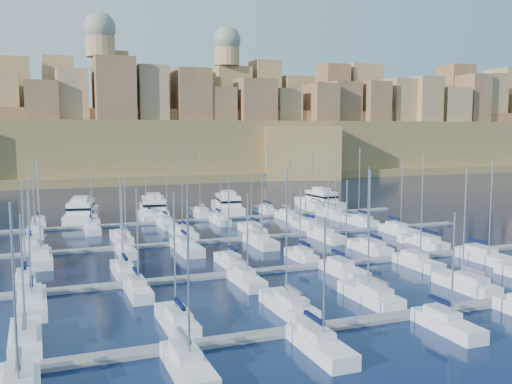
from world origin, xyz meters
name	(u,v)px	position (x,y,z in m)	size (l,w,h in m)	color
ground	(278,250)	(0.00, 0.00, 0.00)	(600.00, 600.00, 0.00)	black
pontoon_near	(411,314)	(0.00, -34.00, 0.20)	(84.00, 2.00, 0.40)	slate
pontoon_mid_near	(313,266)	(0.00, -12.00, 0.20)	(84.00, 2.00, 0.40)	slate
pontoon_mid_far	(255,238)	(0.00, 10.00, 0.20)	(84.00, 2.00, 0.40)	slate
pontoon_far	(217,219)	(0.00, 32.00, 0.20)	(84.00, 2.00, 0.40)	slate
sailboat_0	(26,339)	(-36.58, -28.64, 0.73)	(2.69, 8.95, 11.97)	white
sailboat_1	(177,321)	(-23.11, -28.75, 0.73)	(2.61, 8.71, 13.30)	white
sailboat_2	(288,305)	(-11.20, -28.39, 0.76)	(2.84, 9.46, 15.22)	white
sailboat_3	(371,295)	(-1.23, -28.35, 0.75)	(2.86, 9.53, 14.89)	white
sailboat_4	(466,284)	(11.80, -28.48, 0.75)	(2.78, 9.28, 14.67)	white
sailboat_7	(188,366)	(-24.77, -39.30, 0.74)	(2.65, 8.82, 13.99)	white
sailboat_8	(320,345)	(-13.19, -39.24, 0.72)	(2.61, 8.71, 12.11)	white
sailboat_9	(447,324)	(0.40, -38.93, 0.72)	(2.42, 8.08, 11.75)	white
sailboat_12	(26,279)	(-36.79, -7.22, 0.73)	(2.33, 7.76, 13.02)	white
sailboat_13	(124,270)	(-24.94, -6.93, 0.72)	(2.50, 8.35, 12.37)	white
sailboat_14	(230,261)	(-10.41, -7.17, 0.73)	(2.36, 7.86, 13.05)	white
sailboat_15	(301,255)	(0.43, -7.45, 0.70)	(2.19, 7.30, 10.74)	white
sailboat_16	(369,247)	(12.60, -6.40, 0.74)	(2.83, 9.44, 13.44)	white
sailboat_17	(423,242)	(22.86, -6.19, 0.76)	(2.96, 9.86, 15.23)	white
sailboat_18	(32,303)	(-36.05, -17.71, 0.74)	(2.90, 9.66, 12.96)	white
sailboat_19	(138,290)	(-24.79, -16.74, 0.72)	(2.30, 7.68, 12.76)	white
sailboat_20	(246,279)	(-11.65, -16.94, 0.71)	(2.43, 8.10, 11.59)	white
sailboat_21	(343,270)	(1.71, -17.33, 0.73)	(2.67, 8.89, 12.86)	white
sailboat_22	(418,262)	(13.48, -17.18, 0.73)	(2.57, 8.58, 12.40)	white
sailboat_23	(485,257)	(24.58, -17.99, 0.76)	(3.07, 10.22, 14.84)	white
sailboat_24	(31,245)	(-36.26, 15.04, 0.73)	(2.49, 8.30, 13.55)	white
sailboat_25	(121,238)	(-22.04, 15.59, 0.74)	(2.83, 9.42, 13.39)	white
sailboat_26	(183,233)	(-11.27, 15.89, 0.77)	(3.01, 10.02, 16.54)	white
sailboat_27	(252,229)	(1.46, 15.25, 0.73)	(2.62, 8.72, 12.86)	white
sailboat_28	(307,225)	(12.57, 15.30, 0.73)	(2.65, 8.83, 12.89)	white
sailboat_29	(360,221)	(24.60, 15.76, 0.76)	(2.93, 9.76, 15.67)	white
sailboat_30	(41,258)	(-34.87, 4.21, 0.76)	(2.95, 9.83, 15.00)	white
sailboat_31	(126,250)	(-22.91, 5.18, 0.71)	(2.35, 7.84, 11.84)	white
sailboat_32	(187,247)	(-13.70, 4.05, 0.76)	(3.04, 10.15, 15.04)	white
sailboat_33	(260,241)	(-1.28, 4.37, 0.75)	(2.85, 9.49, 14.44)	white
sailboat_34	(326,236)	(10.90, 4.48, 0.75)	(2.78, 9.27, 14.44)	white
sailboat_35	(399,230)	(25.73, 4.49, 0.74)	(2.78, 9.26, 13.45)	white
sailboat_36	(39,223)	(-34.92, 37.15, 0.73)	(2.56, 8.52, 13.08)	white
sailboat_37	(92,220)	(-24.87, 36.96, 0.72)	(2.44, 8.13, 12.15)	white
sailboat_38	(147,216)	(-13.61, 37.85, 0.76)	(2.99, 9.95, 15.09)	white
sailboat_39	(201,213)	(-1.92, 37.77, 0.75)	(2.94, 9.79, 14.58)	white
sailboat_40	(265,210)	(12.92, 37.17, 0.73)	(2.57, 8.57, 13.46)	white
sailboat_41	(313,207)	(25.07, 37.34, 0.74)	(2.67, 8.91, 13.63)	white
sailboat_42	(35,232)	(-35.60, 26.62, 0.75)	(2.70, 8.99, 14.31)	white
sailboat_43	(92,228)	(-25.81, 26.92, 0.74)	(2.51, 8.38, 13.79)	white
sailboat_44	(167,224)	(-11.85, 26.97, 0.73)	(2.48, 8.28, 13.26)	white
sailboat_45	(220,220)	(-0.91, 27.24, 0.70)	(2.31, 7.71, 10.77)	white
sailboat_46	(289,217)	(13.96, 26.59, 0.73)	(2.72, 9.05, 13.00)	white
sailboat_47	(334,214)	(24.19, 25.77, 0.77)	(3.22, 10.72, 15.68)	white
motor_yacht_a	(81,212)	(-26.49, 42.29, 1.73)	(8.76, 18.98, 5.25)	white
motor_yacht_b	(153,208)	(-11.30, 42.53, 1.73)	(8.34, 19.41, 5.25)	white
motor_yacht_c	(228,205)	(5.53, 41.70, 1.73)	(7.70, 17.65, 5.25)	white
motor_yacht_d	(320,200)	(28.88, 41.04, 1.73)	(6.00, 16.04, 5.25)	white
fortified_city	(126,139)	(-0.19, 155.26, 14.74)	(460.00, 108.95, 59.52)	brown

